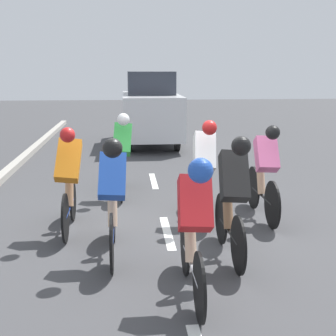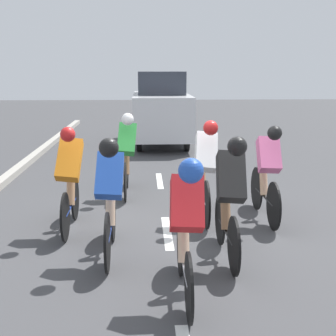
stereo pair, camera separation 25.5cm
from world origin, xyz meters
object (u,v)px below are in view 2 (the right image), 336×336
cyclist_green (127,152)px  cyclist_orange (70,177)px  cyclist_white (205,168)px  cyclist_pink (267,171)px  support_car (161,108)px  cyclist_black (230,196)px  cyclist_red (186,224)px  cyclist_blue (110,195)px

cyclist_green → cyclist_orange: bearing=69.1°
cyclist_white → cyclist_pink: bearing=175.1°
support_car → cyclist_black: bearing=92.9°
cyclist_orange → support_car: support_car is taller
cyclist_pink → cyclist_red: (1.47, 2.49, 0.03)m
cyclist_pink → cyclist_black: 1.76m
cyclist_black → cyclist_blue: bearing=-7.5°
cyclist_green → cyclist_blue: 2.95m
cyclist_green → support_car: (-0.87, -6.09, 0.31)m
cyclist_orange → cyclist_blue: bearing=122.4°
cyclist_pink → cyclist_green: (2.20, -1.61, 0.03)m
cyclist_black → cyclist_orange: 2.40m
cyclist_orange → cyclist_blue: size_ratio=0.95×
cyclist_green → cyclist_orange: (0.74, 1.94, -0.00)m
cyclist_black → cyclist_blue: (1.44, -0.19, -0.02)m
cyclist_white → cyclist_orange: bearing=11.8°
cyclist_white → cyclist_red: 2.62m
cyclist_white → support_car: 7.63m
cyclist_pink → support_car: size_ratio=0.42×
cyclist_red → cyclist_orange: cyclist_orange is taller
cyclist_pink → cyclist_green: size_ratio=1.02×
cyclist_blue → support_car: size_ratio=0.42×
cyclist_white → cyclist_blue: size_ratio=0.99×
support_car → cyclist_white: bearing=92.9°
cyclist_red → cyclist_green: size_ratio=0.98×
cyclist_orange → support_car: 8.19m
cyclist_black → cyclist_blue: size_ratio=0.96×
cyclist_white → cyclist_black: cyclist_white is taller
cyclist_white → cyclist_blue: (1.35, 1.42, -0.01)m
cyclist_orange → support_car: size_ratio=0.39×
support_car → cyclist_red: bearing=89.2°
cyclist_pink → cyclist_black: cyclist_black is taller
cyclist_white → cyclist_black: bearing=93.2°
cyclist_black → cyclist_green: cyclist_black is taller
cyclist_white → cyclist_blue: bearing=46.5°
cyclist_pink → cyclist_orange: size_ratio=1.07×
cyclist_pink → cyclist_orange: (2.94, 0.33, 0.03)m
cyclist_pink → cyclist_white: 0.95m
cyclist_pink → cyclist_blue: cyclist_blue is taller
cyclist_pink → support_car: 7.81m
cyclist_black → cyclist_orange: size_ratio=1.01×
cyclist_blue → cyclist_red: bearing=125.9°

